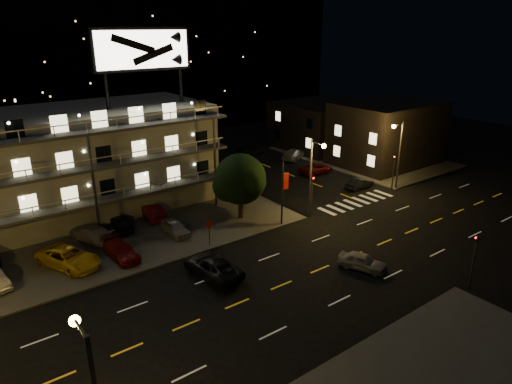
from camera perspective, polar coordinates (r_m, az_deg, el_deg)
ground at (r=35.93m, az=5.69°, el=-10.53°), size 140.00×140.00×0.00m
curb_nw at (r=46.82m, az=-24.95°, el=-4.72°), size 44.00×24.00×0.15m
curb_ne at (r=68.99m, az=13.09°, el=4.35°), size 16.00×24.00×0.15m
motel at (r=49.48m, az=-22.32°, el=3.48°), size 28.00×13.80×18.10m
side_bldg_front at (r=65.57m, az=16.02°, el=7.04°), size 14.06×10.00×8.50m
side_bldg_back at (r=73.42m, az=8.54°, el=8.35°), size 14.06×12.00×7.00m
hill_backdrop at (r=92.82m, az=-28.06°, el=13.76°), size 120.00×25.00×24.00m
streetlight_nc at (r=44.57m, az=7.18°, el=2.62°), size 0.44×1.92×8.00m
streetlight_ne at (r=54.81m, az=17.34°, el=5.19°), size 1.92×0.44×8.00m
signal_nw at (r=46.05m, az=7.02°, el=0.07°), size 0.20×0.27×4.60m
signal_sw at (r=36.81m, az=25.63°, el=-7.25°), size 0.20×0.27×4.60m
signal_ne at (r=55.45m, az=16.84°, el=2.83°), size 0.27×0.20×4.60m
banner_north at (r=43.22m, az=3.38°, el=0.03°), size 0.83×0.16×6.40m
stop_sign at (r=39.66m, az=-5.85°, el=-4.64°), size 0.91×0.11×2.61m
tree at (r=44.30m, az=-2.02°, el=1.43°), size 5.22×5.03×6.57m
lot_car_2 at (r=39.45m, az=-22.37°, el=-7.60°), size 4.62×6.09×1.54m
lot_car_3 at (r=39.45m, az=-16.50°, el=-7.03°), size 2.05×4.59×1.31m
lot_car_4 at (r=42.57m, az=-10.02°, el=-4.43°), size 1.52×3.74×1.27m
lot_car_7 at (r=43.37m, az=-19.93°, el=-4.83°), size 3.29×5.14×1.39m
lot_car_8 at (r=44.67m, az=-16.41°, el=-3.72°), size 2.02×4.05×1.33m
lot_car_9 at (r=46.43m, az=-12.88°, el=-2.38°), size 1.76×4.45×1.44m
side_car_0 at (r=55.33m, az=12.83°, el=1.04°), size 3.76×1.35×1.23m
side_car_1 at (r=60.14m, az=7.53°, el=2.96°), size 4.74×2.26×1.31m
side_car_2 at (r=66.21m, az=4.76°, el=4.75°), size 5.53×4.04×1.49m
side_car_3 at (r=68.39m, az=-0.64°, el=5.28°), size 4.35×2.44×1.40m
road_car_east at (r=37.51m, az=13.17°, el=-8.45°), size 2.92×4.13×1.31m
road_car_west at (r=35.79m, az=-5.45°, el=-9.24°), size 3.04×5.72×1.53m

